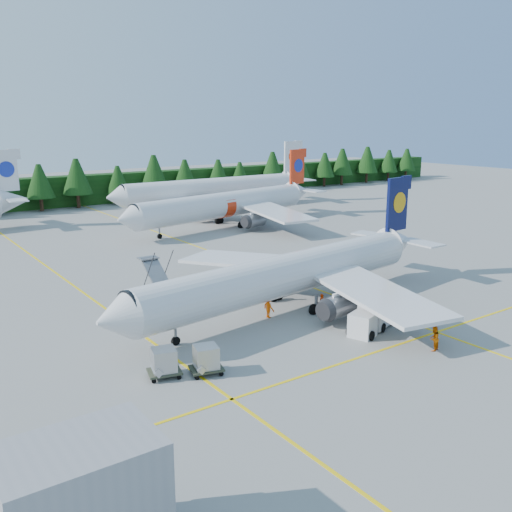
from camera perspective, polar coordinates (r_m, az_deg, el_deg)
ground at (r=48.87m, az=7.66°, el=-6.95°), size 320.00×320.00×0.00m
taxi_stripe_a at (r=58.62m, az=-16.40°, el=-3.90°), size 0.25×120.00×0.01m
taxi_stripe_b at (r=67.34m, az=-0.15°, el=-1.10°), size 0.25×120.00×0.01m
taxi_stripe_cross at (r=44.99m, az=12.91°, el=-9.01°), size 80.00×0.25×0.01m
treeline_hedge at (r=120.36m, az=-19.97°, el=6.01°), size 220.00×4.00×6.00m
terminal_building at (r=24.69m, az=-17.08°, el=-22.74°), size 6.00×4.00×5.20m
airliner_navy at (r=50.95m, az=2.46°, el=-2.09°), size 37.52×30.69×10.94m
airliner_red at (r=91.78m, az=-3.57°, el=5.04°), size 39.95×32.55×11.74m
airliner_far_right at (r=110.57m, az=-4.94°, el=6.67°), size 43.20×4.69×12.57m
airstairs at (r=54.05m, az=-8.91°, el=-4.02°), size 4.38×5.95×3.95m
service_truck at (r=48.10m, az=11.50°, el=-5.84°), size 5.66×3.61×2.57m
uld_pair at (r=39.46m, az=-7.09°, el=-10.26°), size 5.13×3.41×1.69m
crew_a at (r=51.72m, az=6.62°, el=-4.73°), size 0.70×0.52×1.74m
crew_b at (r=45.21m, az=17.38°, el=-7.89°), size 1.09×0.95×1.91m
crew_c at (r=50.14m, az=1.30°, el=-5.08°), size 0.60×0.85×1.99m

